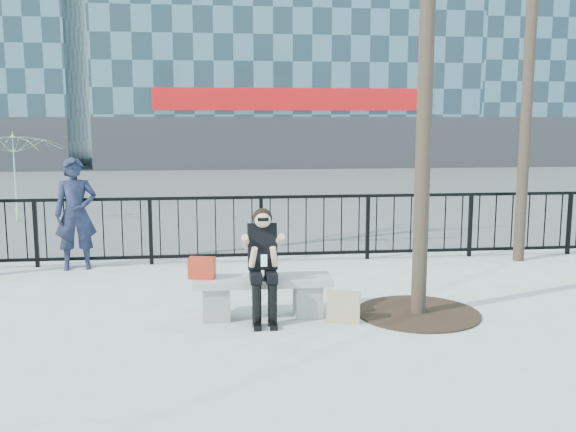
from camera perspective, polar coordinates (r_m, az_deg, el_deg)
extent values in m
plane|color=#9FA09A|center=(7.82, -2.28, -8.93)|extent=(120.00, 120.00, 0.00)
cube|color=#474747|center=(22.57, -5.05, 2.68)|extent=(60.00, 23.00, 0.01)
cube|color=black|center=(10.53, -3.50, 1.66)|extent=(14.00, 0.05, 0.05)
cube|color=black|center=(10.69, -3.46, -3.45)|extent=(14.00, 0.05, 0.05)
cube|color=#2D2D30|center=(29.63, 0.43, 6.47)|extent=(18.00, 0.08, 2.40)
cube|color=#B50C0E|center=(29.56, 0.44, 10.34)|extent=(12.60, 0.12, 1.00)
cylinder|color=black|center=(11.28, 20.71, 13.92)|extent=(0.18, 0.18, 7.00)
cylinder|color=black|center=(8.08, 11.48, -8.44)|extent=(1.50, 1.50, 0.02)
cube|color=gray|center=(7.75, -6.39, -7.61)|extent=(0.32, 0.38, 0.40)
cube|color=gray|center=(7.82, 1.76, -7.40)|extent=(0.32, 0.38, 0.40)
cube|color=gray|center=(7.70, -2.30, -5.78)|extent=(1.65, 0.46, 0.09)
cube|color=#B22615|center=(7.66, -7.67, -4.60)|extent=(0.33, 0.21, 0.25)
cube|color=#C9AC8E|center=(7.60, 4.95, -8.07)|extent=(0.41, 0.24, 0.36)
imported|color=black|center=(10.58, -18.34, 0.19)|extent=(0.72, 0.54, 1.77)
imported|color=yellow|center=(15.73, -23.10, 3.17)|extent=(2.70, 2.73, 2.08)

